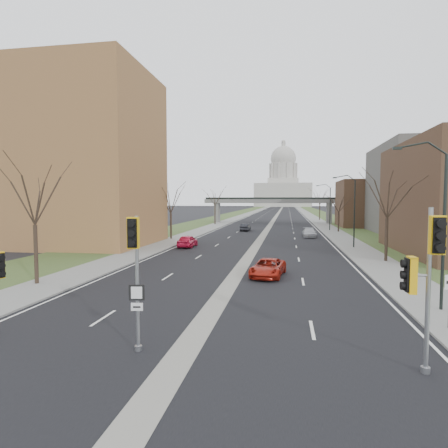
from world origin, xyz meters
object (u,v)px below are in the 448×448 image
(car_left_near, at_px, (188,241))
(car_left_far, at_px, (246,227))
(car_right_mid, at_px, (309,233))
(signal_pole_right, at_px, (425,267))
(car_right_near, at_px, (268,268))
(signal_pole_median, at_px, (135,259))

(car_left_near, bearing_deg, car_left_far, -100.18)
(car_left_far, bearing_deg, car_right_mid, 141.93)
(signal_pole_right, xyz_separation_m, car_right_near, (-5.84, 15.34, -2.97))
(car_right_near, bearing_deg, car_left_far, 106.19)
(car_right_mid, bearing_deg, signal_pole_median, -101.33)
(car_left_near, xyz_separation_m, car_left_far, (4.41, 25.14, -0.08))
(signal_pole_median, bearing_deg, car_right_near, 66.15)
(signal_pole_median, height_order, car_left_near, signal_pole_median)
(car_left_far, bearing_deg, signal_pole_right, 105.78)
(signal_pole_median, bearing_deg, signal_pole_right, -9.09)
(signal_pole_median, distance_m, car_right_near, 16.08)
(signal_pole_median, height_order, signal_pole_right, signal_pole_right)
(car_left_near, distance_m, car_left_far, 25.53)
(car_left_near, height_order, car_left_far, car_left_near)
(car_left_near, height_order, car_right_near, car_left_near)
(car_left_far, xyz_separation_m, car_right_mid, (11.12, -9.94, 0.02))
(signal_pole_median, height_order, car_right_mid, signal_pole_median)
(signal_pole_right, bearing_deg, car_right_mid, 89.54)
(car_left_far, relative_size, car_right_mid, 0.85)
(signal_pole_right, relative_size, car_left_near, 1.24)
(signal_pole_right, xyz_separation_m, car_left_far, (-12.11, 56.65, -2.96))
(car_left_near, distance_m, car_right_near, 19.38)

